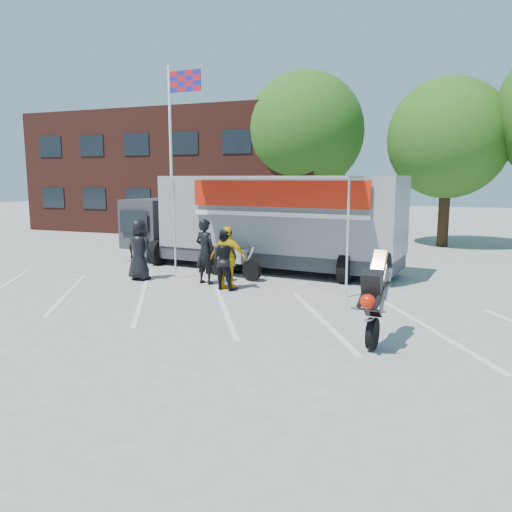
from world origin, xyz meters
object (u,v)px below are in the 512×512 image
Objects in this scene: transporter_truck at (264,269)px; spectator_leather_b at (205,252)px; spectator_leather_a at (139,250)px; spectator_leather_c at (225,259)px; flagpole at (175,135)px; stunt_bike_rider at (380,340)px; parked_motorcycle at (234,278)px; tree_mid at (448,139)px; spectator_hivis at (228,258)px; tree_left at (305,132)px.

transporter_truck is 5.18× the size of spectator_leather_b.
spectator_leather_c is at bearing -174.98° from spectator_leather_a.
flagpole is 8.28m from transporter_truck.
stunt_bike_rider is (10.28, -10.04, -5.05)m from flagpole.
spectator_leather_b is (-0.42, -1.13, 0.98)m from parked_motorcycle.
stunt_bike_rider is at bearing -93.65° from tree_mid.
tree_mid is at bearing -116.77° from spectator_leather_a.
transporter_truck is at bearing -123.85° from tree_mid.
spectator_leather_c reaches higher than transporter_truck.
stunt_bike_rider reaches higher than parked_motorcycle.
spectator_hivis reaches higher than transporter_truck.
flagpole is at bearing -38.99° from spectator_leather_b.
spectator_leather_a is 3.08m from spectator_leather_c.
parked_motorcycle is at bearing -95.13° from spectator_leather_b.
spectator_hivis is at bearing -81.51° from transporter_truck.
tree_left is 4.97× the size of spectator_leather_c.
spectator_leather_b is at bearing -18.69° from spectator_leather_c.
tree_left is at bearing -88.06° from spectator_hivis.
flagpole is 9.83m from spectator_leather_c.
transporter_truck is 1.84m from parked_motorcycle.
spectator_hivis is at bearing 169.26° from spectator_leather_b.
transporter_truck is at bearing -90.44° from spectator_leather_b.
spectator_leather_b is at bearing -99.52° from transporter_truck.
spectator_leather_c is 0.96× the size of spectator_hivis.
spectator_leather_c is (-5.72, -11.97, -4.07)m from tree_mid.
tree_left reaches higher than tree_mid.
spectator_leather_a is at bearing 135.93° from parked_motorcycle.
parked_motorcycle is at bearing -75.62° from spectator_hivis.
tree_left is 3.82× the size of parked_motorcycle.
spectator_hivis is at bearing -83.90° from tree_left.
tree_mid is 11.44m from transporter_truck.
spectator_leather_c is at bearing -83.24° from transporter_truck.
transporter_truck is 3.51m from spectator_hivis.
flagpole reaches higher than tree_mid.
spectator_hivis is (0.10, 0.00, 0.04)m from spectator_leather_c.
spectator_leather_a is (-7.82, 3.35, 0.95)m from stunt_bike_rider.
transporter_truck is (-5.75, -8.57, -4.94)m from tree_mid.
tree_left is 18.02m from stunt_bike_rider.
tree_mid reaches higher than transporter_truck.
spectator_leather_a is (-2.63, -1.33, 0.95)m from parked_motorcycle.
transporter_truck is at bearing 6.51° from parked_motorcycle.
tree_left is 7.10m from tree_mid.
spectator_hivis is (5.63, -6.96, -4.14)m from flagpole.
parked_motorcycle is 1.92m from spectator_hivis.
spectator_leather_c is (3.07, -0.27, -0.08)m from spectator_leather_a.
tree_mid is 15.87m from stunt_bike_rider.
flagpole is at bearing 140.75° from stunt_bike_rider.
transporter_truck is at bearing -82.55° from tree_left.
flagpole is 3.53× the size of parked_motorcycle.
stunt_bike_rider is at bearing 142.34° from spectator_hivis.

